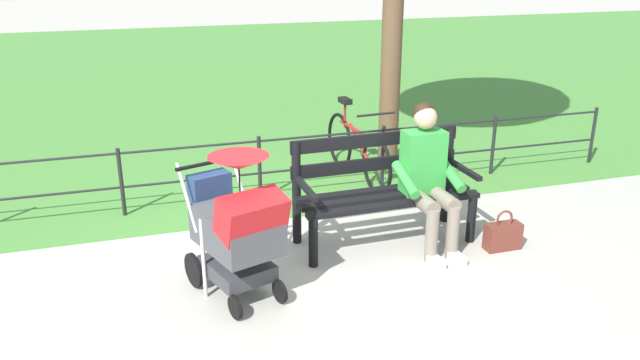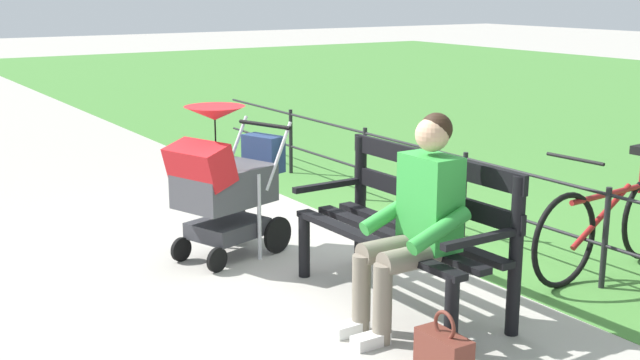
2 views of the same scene
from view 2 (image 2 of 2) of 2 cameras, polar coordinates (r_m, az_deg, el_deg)
name	(u,v)px [view 2 (image 2 of 2)]	position (r m, az deg, el deg)	size (l,w,h in m)	color
ground_plane	(322,266)	(5.99, 0.12, -6.01)	(60.00, 60.00, 0.00)	#ADA89E
park_bench	(409,222)	(5.22, 6.24, -2.93)	(1.61, 0.64, 0.96)	black
person_on_bench	(416,216)	(4.80, 6.67, -2.53)	(0.54, 0.74, 1.28)	slate
stroller	(224,180)	(6.06, -6.69, -0.01)	(0.75, 0.99, 1.15)	black
handbag	(443,355)	(4.37, 8.59, -11.93)	(0.32, 0.14, 0.37)	brown
park_fence	(489,194)	(6.46, 11.71, -0.93)	(8.32, 0.04, 0.70)	black
bicycle	(610,223)	(6.11, 19.52, -2.83)	(0.44, 1.66, 0.89)	black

